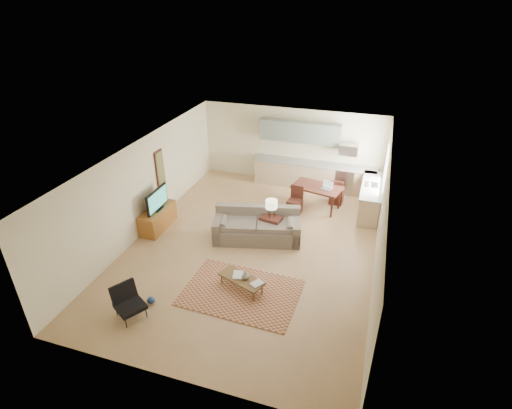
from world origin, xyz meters
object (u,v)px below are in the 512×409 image
(sofa, at_px, (257,226))
(dining_table, at_px, (316,197))
(coffee_table, at_px, (241,284))
(tv_credenza, at_px, (158,218))
(console_table, at_px, (271,227))
(armchair, at_px, (130,303))

(sofa, distance_m, dining_table, 2.65)
(sofa, height_order, coffee_table, sofa)
(tv_credenza, bearing_deg, sofa, 5.81)
(tv_credenza, relative_size, dining_table, 0.91)
(coffee_table, xyz_separation_m, tv_credenza, (-3.28, 1.87, 0.15))
(console_table, xyz_separation_m, dining_table, (0.91, 2.14, 0.04))
(armchair, distance_m, dining_table, 6.74)
(coffee_table, relative_size, dining_table, 0.74)
(coffee_table, distance_m, armchair, 2.53)
(tv_credenza, height_order, console_table, console_table)
(armchair, bearing_deg, console_table, 4.10)
(coffee_table, bearing_deg, dining_table, 99.06)
(sofa, xyz_separation_m, console_table, (0.35, 0.19, -0.10))
(tv_credenza, bearing_deg, armchair, -69.25)
(tv_credenza, height_order, dining_table, dining_table)
(tv_credenza, relative_size, console_table, 2.02)
(coffee_table, bearing_deg, console_table, 109.90)
(sofa, height_order, dining_table, sofa)
(armchair, xyz_separation_m, tv_credenza, (-1.30, 3.44, -0.06))
(tv_credenza, distance_m, dining_table, 4.99)
(coffee_table, xyz_separation_m, armchair, (-1.97, -1.57, 0.20))
(armchair, height_order, dining_table, dining_table)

